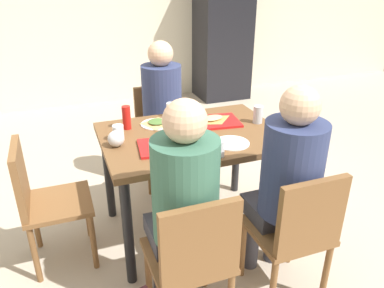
# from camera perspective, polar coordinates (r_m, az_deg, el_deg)

# --- Properties ---
(ground_plane) EXTENTS (10.00, 10.00, 0.02)m
(ground_plane) POSITION_cam_1_polar(r_m,az_deg,el_deg) (2.86, 0.00, -12.67)
(ground_plane) COLOR #B7A893
(main_table) EXTENTS (1.17, 0.84, 0.76)m
(main_table) POSITION_cam_1_polar(r_m,az_deg,el_deg) (2.50, 0.00, -0.47)
(main_table) COLOR brown
(main_table) RESTS_ON ground_plane
(chair_near_left) EXTENTS (0.40, 0.40, 0.83)m
(chair_near_left) POSITION_cam_1_polar(r_m,az_deg,el_deg) (1.88, 0.17, -16.71)
(chair_near_left) COLOR brown
(chair_near_left) RESTS_ON ground_plane
(chair_near_right) EXTENTS (0.40, 0.40, 0.83)m
(chair_near_right) POSITION_cam_1_polar(r_m,az_deg,el_deg) (2.11, 15.63, -12.42)
(chair_near_right) COLOR brown
(chair_near_right) RESTS_ON ground_plane
(chair_far_side) EXTENTS (0.40, 0.40, 0.83)m
(chair_far_side) POSITION_cam_1_polar(r_m,az_deg,el_deg) (3.28, -4.91, 2.48)
(chair_far_side) COLOR brown
(chair_far_side) RESTS_ON ground_plane
(chair_left_end) EXTENTS (0.40, 0.40, 0.83)m
(chair_left_end) POSITION_cam_1_polar(r_m,az_deg,el_deg) (2.47, -21.84, -7.46)
(chair_left_end) COLOR brown
(chair_left_end) RESTS_ON ground_plane
(person_in_red) EXTENTS (0.32, 0.42, 1.24)m
(person_in_red) POSITION_cam_1_polar(r_m,az_deg,el_deg) (1.83, -1.36, -8.20)
(person_in_red) COLOR #383842
(person_in_red) RESTS_ON ground_plane
(person_in_brown_jacket) EXTENTS (0.32, 0.42, 1.24)m
(person_in_brown_jacket) POSITION_cam_1_polar(r_m,az_deg,el_deg) (2.07, 14.22, -4.86)
(person_in_brown_jacket) COLOR #383842
(person_in_brown_jacket) RESTS_ON ground_plane
(person_far_side) EXTENTS (0.32, 0.42, 1.24)m
(person_far_side) POSITION_cam_1_polar(r_m,az_deg,el_deg) (3.06, -4.36, 5.80)
(person_far_side) COLOR #383842
(person_far_side) RESTS_ON ground_plane
(tray_red_near) EXTENTS (0.39, 0.30, 0.02)m
(tray_red_near) POSITION_cam_1_polar(r_m,az_deg,el_deg) (2.27, -3.56, -0.32)
(tray_red_near) COLOR red
(tray_red_near) RESTS_ON main_table
(tray_red_far) EXTENTS (0.39, 0.30, 0.02)m
(tray_red_far) POSITION_cam_1_polar(r_m,az_deg,el_deg) (2.64, 3.23, 3.39)
(tray_red_far) COLOR red
(tray_red_far) RESTS_ON main_table
(paper_plate_center) EXTENTS (0.22, 0.22, 0.01)m
(paper_plate_center) POSITION_cam_1_polar(r_m,az_deg,el_deg) (2.62, -5.39, 3.03)
(paper_plate_center) COLOR white
(paper_plate_center) RESTS_ON main_table
(paper_plate_near_edge) EXTENTS (0.22, 0.22, 0.01)m
(paper_plate_near_edge) POSITION_cam_1_polar(r_m,az_deg,el_deg) (2.33, 6.05, 0.15)
(paper_plate_near_edge) COLOR white
(paper_plate_near_edge) RESTS_ON main_table
(pizza_slice_a) EXTENTS (0.25, 0.22, 0.02)m
(pizza_slice_a) POSITION_cam_1_polar(r_m,az_deg,el_deg) (2.28, -3.63, 0.22)
(pizza_slice_a) COLOR #DBAD60
(pizza_slice_a) RESTS_ON tray_red_near
(pizza_slice_b) EXTENTS (0.25, 0.19, 0.02)m
(pizza_slice_b) POSITION_cam_1_polar(r_m,az_deg,el_deg) (2.65, 3.19, 3.87)
(pizza_slice_b) COLOR #C68C47
(pizza_slice_b) RESTS_ON tray_red_far
(pizza_slice_c) EXTENTS (0.22, 0.22, 0.02)m
(pizza_slice_c) POSITION_cam_1_polar(r_m,az_deg,el_deg) (2.61, -5.36, 3.30)
(pizza_slice_c) COLOR #DBAD60
(pizza_slice_c) RESTS_ON paper_plate_center
(plastic_cup_a) EXTENTS (0.07, 0.07, 0.10)m
(plastic_cup_a) POSITION_cam_1_polar(r_m,az_deg,el_deg) (2.75, -3.18, 5.25)
(plastic_cup_a) COLOR white
(plastic_cup_a) RESTS_ON main_table
(plastic_cup_b) EXTENTS (0.07, 0.07, 0.10)m
(plastic_cup_b) POSITION_cam_1_polar(r_m,az_deg,el_deg) (2.15, 4.06, -0.63)
(plastic_cup_b) COLOR white
(plastic_cup_b) RESTS_ON main_table
(plastic_cup_c) EXTENTS (0.07, 0.07, 0.10)m
(plastic_cup_c) POSITION_cam_1_polar(r_m,az_deg,el_deg) (2.39, -11.14, 1.67)
(plastic_cup_c) COLOR white
(plastic_cup_c) RESTS_ON main_table
(soda_can) EXTENTS (0.07, 0.07, 0.12)m
(soda_can) POSITION_cam_1_polar(r_m,az_deg,el_deg) (2.66, 9.99, 4.43)
(soda_can) COLOR #B7BCC6
(soda_can) RESTS_ON main_table
(condiment_bottle) EXTENTS (0.06, 0.06, 0.16)m
(condiment_bottle) POSITION_cam_1_polar(r_m,az_deg,el_deg) (2.55, -9.92, 3.98)
(condiment_bottle) COLOR red
(condiment_bottle) RESTS_ON main_table
(foil_bundle) EXTENTS (0.10, 0.10, 0.10)m
(foil_bundle) POSITION_cam_1_polar(r_m,az_deg,el_deg) (2.31, -11.48, 0.80)
(foil_bundle) COLOR silver
(foil_bundle) RESTS_ON main_table
(drink_fridge) EXTENTS (0.70, 0.60, 1.90)m
(drink_fridge) POSITION_cam_1_polar(r_m,az_deg,el_deg) (5.53, 4.67, 16.77)
(drink_fridge) COLOR black
(drink_fridge) RESTS_ON ground_plane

